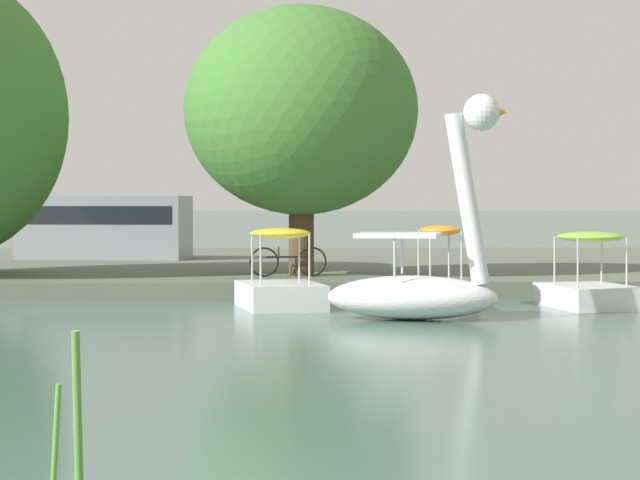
% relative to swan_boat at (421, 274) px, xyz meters
% --- Properties ---
extents(shore_bank_far, '(123.20, 20.33, 0.35)m').
position_rel_swan_boat_xyz_m(shore_bank_far, '(-3.14, 14.77, -0.59)').
color(shore_bank_far, '#5B6051').
rests_on(shore_bank_far, ground_plane).
extents(swan_boat, '(3.16, 1.98, 3.78)m').
position_rel_swan_boat_xyz_m(swan_boat, '(0.00, 0.00, 0.00)').
color(swan_boat, white).
rests_on(swan_boat, ground_plane).
extents(pedal_boat_yellow, '(1.76, 2.47, 1.50)m').
position_rel_swan_boat_xyz_m(pedal_boat_yellow, '(-2.34, 2.53, -0.35)').
color(pedal_boat_yellow, white).
rests_on(pedal_boat_yellow, ground_plane).
extents(pedal_boat_orange, '(1.27, 2.03, 1.55)m').
position_rel_swan_boat_xyz_m(pedal_boat_orange, '(0.65, 2.52, -0.35)').
color(pedal_boat_orange, white).
rests_on(pedal_boat_orange, ground_plane).
extents(pedal_boat_lime, '(1.77, 2.46, 1.43)m').
position_rel_swan_boat_xyz_m(pedal_boat_lime, '(3.48, 2.45, -0.33)').
color(pedal_boat_lime, white).
rests_on(pedal_boat_lime, ground_plane).
extents(tree_broadleaf_left, '(6.31, 6.64, 5.97)m').
position_rel_swan_boat_xyz_m(tree_broadleaf_left, '(-1.82, 7.15, 3.24)').
color(tree_broadleaf_left, '#4C3823').
rests_on(tree_broadleaf_left, shore_bank_far).
extents(bicycle_parked, '(1.70, 0.32, 0.66)m').
position_rel_swan_boat_xyz_m(bicycle_parked, '(-2.12, 6.74, -0.08)').
color(bicycle_parked, black).
rests_on(bicycle_parked, shore_bank_far).
extents(parked_van, '(5.03, 2.59, 1.81)m').
position_rel_swan_boat_xyz_m(parked_van, '(-7.25, 16.13, 0.57)').
color(parked_van, gray).
rests_on(parked_van, shore_bank_far).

